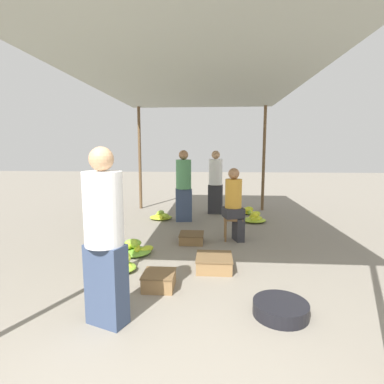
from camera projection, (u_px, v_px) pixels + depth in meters
The scene contains 17 objects.
canopy_post_back_left at pixel (140, 159), 8.26m from camera, with size 0.08×0.08×2.79m, color brown.
canopy_post_back_right at pixel (264, 159), 8.02m from camera, with size 0.08×0.08×2.79m, color brown.
canopy_tarp at pixel (194, 79), 4.93m from camera, with size 3.78×6.49×0.04m, color #9EA399.
vendor_foreground at pixel (105, 235), 2.76m from camera, with size 0.46×0.46×1.68m.
stool at pixel (233, 222), 5.48m from camera, with size 0.34×0.34×0.43m.
vendor_seated at pixel (234, 203), 5.42m from camera, with size 0.42×0.42×1.33m.
basin_black at pixel (281, 309), 3.00m from camera, with size 0.55×0.55×0.14m.
banana_pile_left_0 at pixel (134, 249), 4.74m from camera, with size 0.61×0.49×0.27m.
banana_pile_left_1 at pixel (119, 265), 4.13m from camera, with size 0.57×0.44×0.25m.
banana_pile_left_2 at pixel (161, 216), 7.10m from camera, with size 0.53×0.53×0.21m.
banana_pile_right_0 at pixel (246, 211), 7.72m from camera, with size 0.46×0.51×0.18m.
banana_pile_right_1 at pixel (255, 218), 6.84m from camera, with size 0.54×0.47×0.26m.
crate_near at pixel (192, 238), 5.34m from camera, with size 0.43×0.43×0.17m.
crate_mid at pixel (214, 263), 4.15m from camera, with size 0.50×0.50×0.20m.
crate_far at pixel (159, 280), 3.59m from camera, with size 0.38×0.38×0.20m.
shopper_walking_mid at pixel (184, 185), 6.84m from camera, with size 0.40×0.40×1.64m.
shopper_walking_far at pixel (215, 181), 7.66m from camera, with size 0.39×0.39×1.62m.
Camera 1 is at (0.34, -1.79, 1.66)m, focal length 28.00 mm.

